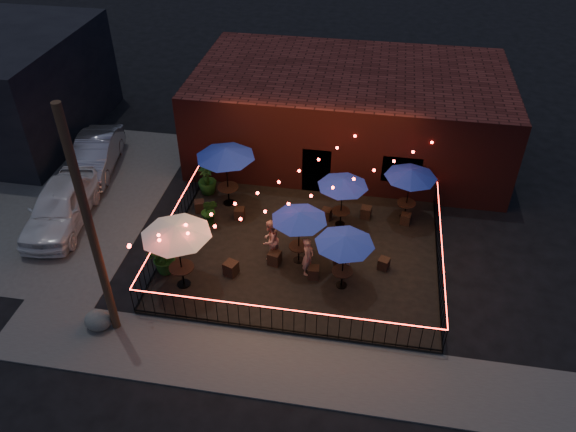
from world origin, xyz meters
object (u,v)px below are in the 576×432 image
Objects in this scene: utility_pole at (91,232)px; cafe_table_1 at (225,153)px; cafe_table_4 at (345,241)px; boulder at (98,320)px; cooler at (181,237)px; cafe_table_0 at (176,231)px; cafe_table_5 at (411,174)px; cafe_table_3 at (343,183)px; cafe_table_2 at (299,217)px.

utility_pole is 7.51m from cafe_table_1.
boulder is at bearing -157.52° from cafe_table_4.
utility_pole reaches higher than cooler.
cafe_table_0 is at bearing -170.85° from cafe_table_4.
cafe_table_5 is 9.10m from cooler.
cafe_table_1 is at bearing -177.75° from cafe_table_5.
utility_pole reaches higher than cafe_table_3.
cafe_table_1 is 1.18× the size of cafe_table_4.
cafe_table_3 is 3.47m from cafe_table_4.
utility_pole is 3.04m from cafe_table_0.
cafe_table_5 reaches higher than cooler.
cooler is at bearing -108.54° from cafe_table_1.
cafe_table_3 is 2.70m from cafe_table_5.
cafe_table_4 is at bearing -83.75° from cafe_table_3.
cafe_table_3 is (5.07, 4.33, -0.41)m from cafe_table_0.
cooler reaches higher than boulder.
cafe_table_3 is at bearing -159.62° from cafe_table_5.
utility_pole is at bearing -105.23° from cafe_table_1.
utility_pole is at bearing -141.19° from cafe_table_5.
cooler is at bearing -157.11° from cafe_table_3.
cafe_table_2 is at bearing 8.61° from cooler.
cafe_table_2 is (3.43, -3.05, -0.39)m from cafe_table_1.
cafe_table_5 is at bearing 38.81° from utility_pole.
cooler is 1.09× the size of boulder.
cafe_table_0 is 2.95× the size of boulder.
utility_pole is 7.87m from cafe_table_4.
boulder is at bearing -144.64° from cafe_table_2.
boulder is (-0.54, -0.13, -3.65)m from utility_pole.
cafe_table_3 reaches higher than boulder.
boulder is (-2.14, -2.26, -2.20)m from cafe_table_0.
cafe_table_1 is 6.57m from cafe_table_4.
cafe_table_3 is at bearing 61.53° from cafe_table_2.
cooler is at bearing -157.86° from cafe_table_5.
cafe_table_1 is 2.73× the size of cooler.
boulder is (-7.20, -6.59, -1.79)m from cafe_table_3.
cafe_table_1 is 4.61m from cafe_table_2.
cafe_table_5 is at bearing 63.88° from cafe_table_4.
utility_pole is 3.54× the size of cafe_table_5.
cafe_table_0 is 4.25m from cafe_table_2.
utility_pole is 5.32m from cooler.
cafe_table_2 is (3.77, 1.93, -0.37)m from cafe_table_0.
cafe_table_1 is 7.28m from cafe_table_5.
cafe_table_0 reaches higher than cafe_table_3.
cafe_table_5 is at bearing 37.71° from boulder.
cafe_table_5 is (2.15, 4.39, 0.03)m from cafe_table_4.
cafe_table_5 is 2.34× the size of cooler.
boulder is at bearing -100.95° from cooler.
cafe_table_4 is at bearing 9.15° from cafe_table_0.
cafe_table_0 is at bearing -139.51° from cafe_table_3.
cafe_table_4 is at bearing -1.24° from cooler.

